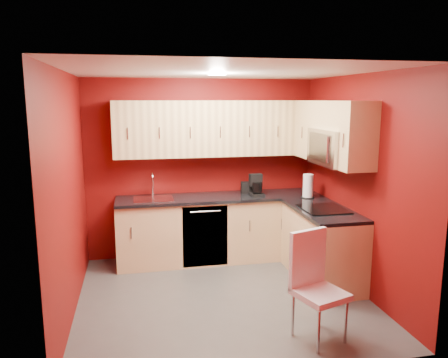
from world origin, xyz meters
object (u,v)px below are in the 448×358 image
object	(u,v)px
microwave	(335,147)
dining_chair	(320,288)
paper_towel	(308,186)
sink	(153,196)
coffee_maker	(257,185)
napkin_holder	(246,188)

from	to	relation	value
microwave	dining_chair	world-z (taller)	microwave
dining_chair	paper_towel	bearing A→B (deg)	52.67
microwave	sink	bearing A→B (deg)	154.40
coffee_maker	napkin_holder	bearing A→B (deg)	119.41
napkin_holder	paper_towel	size ratio (longest dim) A/B	0.49
napkin_holder	paper_towel	distance (m)	0.87
napkin_holder	dining_chair	world-z (taller)	napkin_holder
coffee_maker	dining_chair	world-z (taller)	coffee_maker
sink	coffee_maker	world-z (taller)	sink
microwave	dining_chair	xyz separation A→B (m)	(-0.69, -1.25, -1.15)
paper_towel	dining_chair	distance (m)	2.08
napkin_holder	paper_towel	xyz separation A→B (m)	(0.74, -0.45, 0.08)
sink	coffee_maker	distance (m)	1.42
microwave	coffee_maker	size ratio (longest dim) A/B	2.63
microwave	dining_chair	distance (m)	1.84
sink	coffee_maker	size ratio (longest dim) A/B	1.80
sink	dining_chair	xyz separation A→B (m)	(1.40, -2.25, -0.44)
napkin_holder	dining_chair	size ratio (longest dim) A/B	0.15
coffee_maker	microwave	bearing A→B (deg)	-57.47
coffee_maker	paper_towel	world-z (taller)	paper_towel
dining_chair	napkin_holder	bearing A→B (deg)	73.78
coffee_maker	paper_towel	size ratio (longest dim) A/B	0.91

